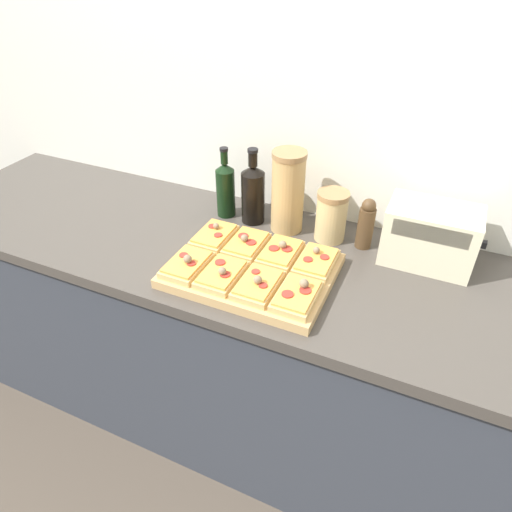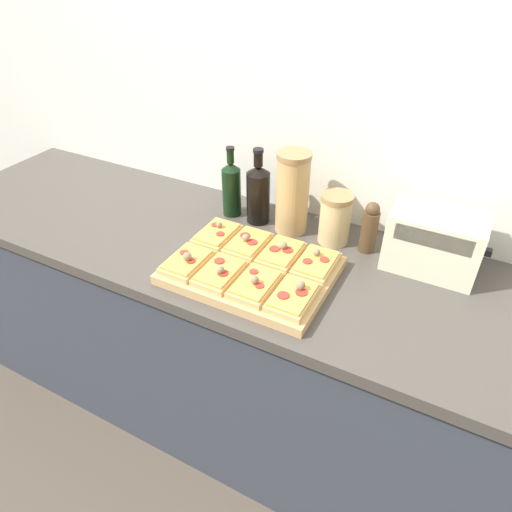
{
  "view_description": "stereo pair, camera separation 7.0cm",
  "coord_description": "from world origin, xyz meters",
  "px_view_note": "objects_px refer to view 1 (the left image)",
  "views": [
    {
      "loc": [
        0.48,
        -0.79,
        1.77
      ],
      "look_at": [
        0.01,
        0.24,
        0.95
      ],
      "focal_mm": 32.0,
      "sensor_mm": 36.0,
      "label": 1
    },
    {
      "loc": [
        0.54,
        -0.76,
        1.77
      ],
      "look_at": [
        0.01,
        0.24,
        0.95
      ],
      "focal_mm": 32.0,
      "sensor_mm": 36.0,
      "label": 2
    }
  ],
  "objects_px": {
    "olive_oil_bottle": "(226,188)",
    "grain_jar_short": "(331,216)",
    "wine_bottle": "(253,193)",
    "cutting_board": "(252,271)",
    "pepper_mill": "(366,224)",
    "toaster_oven": "(430,236)",
    "grain_jar_tall": "(288,192)"
  },
  "relations": [
    {
      "from": "olive_oil_bottle",
      "to": "grain_jar_short",
      "type": "relative_size",
      "value": 1.48
    },
    {
      "from": "olive_oil_bottle",
      "to": "wine_bottle",
      "type": "distance_m",
      "value": 0.11
    },
    {
      "from": "wine_bottle",
      "to": "cutting_board",
      "type": "bearing_deg",
      "value": -66.12
    },
    {
      "from": "olive_oil_bottle",
      "to": "pepper_mill",
      "type": "relative_size",
      "value": 1.47
    },
    {
      "from": "olive_oil_bottle",
      "to": "toaster_oven",
      "type": "relative_size",
      "value": 0.88
    },
    {
      "from": "wine_bottle",
      "to": "pepper_mill",
      "type": "xyz_separation_m",
      "value": [
        0.4,
        0.0,
        -0.03
      ]
    },
    {
      "from": "olive_oil_bottle",
      "to": "grain_jar_tall",
      "type": "height_order",
      "value": "grain_jar_tall"
    },
    {
      "from": "cutting_board",
      "to": "olive_oil_bottle",
      "type": "xyz_separation_m",
      "value": [
        -0.24,
        0.29,
        0.09
      ]
    },
    {
      "from": "wine_bottle",
      "to": "toaster_oven",
      "type": "relative_size",
      "value": 0.93
    },
    {
      "from": "pepper_mill",
      "to": "grain_jar_short",
      "type": "bearing_deg",
      "value": 180.0
    },
    {
      "from": "olive_oil_bottle",
      "to": "pepper_mill",
      "type": "xyz_separation_m",
      "value": [
        0.51,
        -0.0,
        -0.02
      ]
    },
    {
      "from": "cutting_board",
      "to": "toaster_oven",
      "type": "xyz_separation_m",
      "value": [
        0.47,
        0.29,
        0.08
      ]
    },
    {
      "from": "grain_jar_short",
      "to": "toaster_oven",
      "type": "xyz_separation_m",
      "value": [
        0.32,
        -0.0,
        0.01
      ]
    },
    {
      "from": "wine_bottle",
      "to": "grain_jar_short",
      "type": "xyz_separation_m",
      "value": [
        0.29,
        0.0,
        -0.02
      ]
    },
    {
      "from": "pepper_mill",
      "to": "cutting_board",
      "type": "bearing_deg",
      "value": -133.02
    },
    {
      "from": "olive_oil_bottle",
      "to": "pepper_mill",
      "type": "distance_m",
      "value": 0.51
    },
    {
      "from": "toaster_oven",
      "to": "cutting_board",
      "type": "bearing_deg",
      "value": -148.23
    },
    {
      "from": "pepper_mill",
      "to": "toaster_oven",
      "type": "height_order",
      "value": "toaster_oven"
    },
    {
      "from": "cutting_board",
      "to": "olive_oil_bottle",
      "type": "distance_m",
      "value": 0.39
    },
    {
      "from": "olive_oil_bottle",
      "to": "wine_bottle",
      "type": "xyz_separation_m",
      "value": [
        0.11,
        -0.0,
        0.01
      ]
    },
    {
      "from": "olive_oil_bottle",
      "to": "toaster_oven",
      "type": "xyz_separation_m",
      "value": [
        0.71,
        -0.0,
        -0.01
      ]
    },
    {
      "from": "olive_oil_bottle",
      "to": "cutting_board",
      "type": "bearing_deg",
      "value": -50.89
    },
    {
      "from": "grain_jar_tall",
      "to": "toaster_oven",
      "type": "distance_m",
      "value": 0.47
    },
    {
      "from": "grain_jar_short",
      "to": "toaster_oven",
      "type": "height_order",
      "value": "toaster_oven"
    },
    {
      "from": "toaster_oven",
      "to": "wine_bottle",
      "type": "bearing_deg",
      "value": 179.92
    },
    {
      "from": "cutting_board",
      "to": "grain_jar_tall",
      "type": "distance_m",
      "value": 0.32
    },
    {
      "from": "grain_jar_short",
      "to": "toaster_oven",
      "type": "distance_m",
      "value": 0.32
    },
    {
      "from": "cutting_board",
      "to": "olive_oil_bottle",
      "type": "relative_size",
      "value": 1.87
    },
    {
      "from": "pepper_mill",
      "to": "wine_bottle",
      "type": "bearing_deg",
      "value": 180.0
    },
    {
      "from": "grain_jar_short",
      "to": "pepper_mill",
      "type": "relative_size",
      "value": 0.99
    },
    {
      "from": "grain_jar_tall",
      "to": "pepper_mill",
      "type": "xyz_separation_m",
      "value": [
        0.27,
        0.0,
        -0.06
      ]
    },
    {
      "from": "cutting_board",
      "to": "toaster_oven",
      "type": "distance_m",
      "value": 0.56
    }
  ]
}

